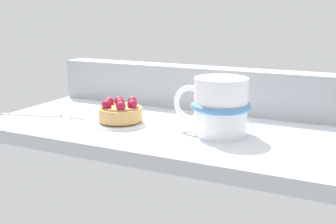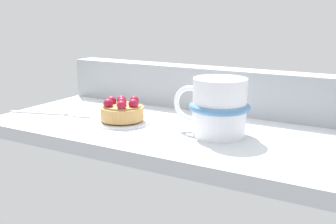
% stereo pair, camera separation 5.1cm
% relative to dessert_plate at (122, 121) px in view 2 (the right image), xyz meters
% --- Properties ---
extents(ground_plane, '(0.65, 0.33, 0.02)m').
position_rel_dessert_plate_xyz_m(ground_plane, '(0.08, 0.04, -0.02)').
color(ground_plane, silver).
extents(window_rail_back, '(0.64, 0.05, 0.09)m').
position_rel_dessert_plate_xyz_m(window_rail_back, '(0.08, 0.18, 0.04)').
color(window_rail_back, '#9EA3A8').
rests_on(window_rail_back, ground_plane).
extents(dessert_plate, '(0.11, 0.11, 0.01)m').
position_rel_dessert_plate_xyz_m(dessert_plate, '(0.00, 0.00, 0.00)').
color(dessert_plate, silver).
rests_on(dessert_plate, ground_plane).
extents(raspberry_tart, '(0.08, 0.08, 0.04)m').
position_rel_dessert_plate_xyz_m(raspberry_tart, '(-0.00, -0.00, 0.02)').
color(raspberry_tart, tan).
rests_on(raspberry_tart, dessert_plate).
extents(coffee_mug, '(0.14, 0.10, 0.10)m').
position_rel_dessert_plate_xyz_m(coffee_mug, '(0.19, 0.01, 0.05)').
color(coffee_mug, white).
rests_on(coffee_mug, ground_plane).
extents(dessert_fork, '(0.18, 0.07, 0.01)m').
position_rel_dessert_plate_xyz_m(dessert_fork, '(-0.16, -0.02, -0.00)').
color(dessert_fork, silver).
rests_on(dessert_fork, ground_plane).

